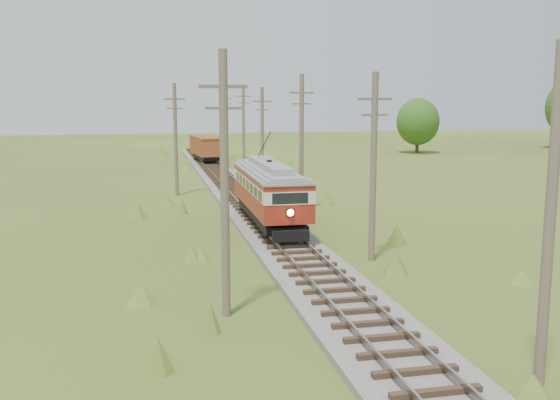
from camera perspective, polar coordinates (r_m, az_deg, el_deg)
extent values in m
cube|color=#605B54|center=(43.67, -3.09, -0.39)|extent=(3.60, 96.00, 0.25)
cube|color=#726659|center=(43.50, -4.03, 0.04)|extent=(0.08, 96.00, 0.17)
cube|color=#726659|center=(43.73, -2.17, 0.11)|extent=(0.08, 96.00, 0.17)
cube|color=#2D2116|center=(43.63, -3.10, -0.13)|extent=(2.40, 96.00, 0.16)
cube|color=black|center=(35.42, -0.98, -1.25)|extent=(2.25, 10.02, 0.41)
cube|color=maroon|center=(35.27, -0.98, 0.20)|extent=(2.63, 10.89, 1.00)
cube|color=beige|center=(35.15, -0.99, 1.51)|extent=(2.66, 10.94, 0.63)
cube|color=black|center=(35.15, -0.99, 1.51)|extent=(2.68, 10.46, 0.50)
cube|color=maroon|center=(35.09, -0.99, 2.24)|extent=(2.63, 10.89, 0.27)
cube|color=gray|center=(35.06, -0.99, 2.73)|extent=(2.69, 11.00, 0.34)
cube|color=gray|center=(35.02, -0.99, 3.23)|extent=(1.22, 8.16, 0.36)
sphere|color=#FFF2BF|center=(29.92, 0.96, -1.16)|extent=(0.33, 0.33, 0.33)
cylinder|color=black|center=(36.53, -1.47, 5.08)|extent=(0.09, 4.22, 1.75)
cylinder|color=black|center=(31.34, -0.82, -2.71)|extent=(0.12, 0.73, 0.72)
cylinder|color=black|center=(31.62, 1.60, -2.61)|extent=(0.12, 0.73, 0.72)
cylinder|color=black|center=(39.31, -3.06, -0.28)|extent=(0.12, 0.73, 0.72)
cylinder|color=black|center=(39.53, -1.11, -0.22)|extent=(0.12, 0.73, 0.72)
cube|color=black|center=(72.28, -6.74, 3.98)|extent=(2.67, 7.12, 0.48)
cube|color=brown|center=(72.18, -6.76, 4.94)|extent=(3.24, 7.94, 1.93)
cube|color=brown|center=(72.11, -6.78, 5.74)|extent=(3.30, 8.10, 0.12)
cylinder|color=black|center=(69.87, -6.97, 3.84)|extent=(0.19, 0.78, 0.77)
cylinder|color=black|center=(70.15, -5.80, 3.88)|extent=(0.19, 0.78, 0.77)
cylinder|color=black|center=(74.41, -7.63, 4.15)|extent=(0.19, 0.78, 0.77)
cylinder|color=black|center=(74.68, -6.53, 4.19)|extent=(0.19, 0.78, 0.77)
cone|color=gray|center=(57.04, -0.59, 2.43)|extent=(3.53, 3.53, 1.32)
cone|color=gray|center=(56.19, 0.52, 2.04)|extent=(1.99, 1.99, 0.77)
cylinder|color=brown|center=(16.98, 23.45, -1.71)|extent=(0.30, 0.30, 8.80)
cylinder|color=brown|center=(28.53, 8.53, 2.88)|extent=(0.30, 0.30, 8.60)
cube|color=brown|center=(28.36, 8.68, 9.12)|extent=(1.60, 0.12, 0.12)
cube|color=brown|center=(28.37, 8.64, 7.70)|extent=(1.20, 0.10, 0.10)
cylinder|color=brown|center=(40.86, 1.97, 5.14)|extent=(0.30, 0.30, 9.00)
cube|color=brown|center=(40.76, 2.00, 9.77)|extent=(1.60, 0.12, 0.12)
cube|color=brown|center=(40.76, 1.99, 8.79)|extent=(1.20, 0.10, 0.10)
cylinder|color=brown|center=(53.52, -1.64, 5.78)|extent=(0.30, 0.30, 8.40)
cube|color=brown|center=(53.42, -1.65, 8.99)|extent=(1.60, 0.12, 0.12)
cube|color=brown|center=(53.43, -1.65, 8.24)|extent=(1.20, 0.10, 0.10)
cylinder|color=brown|center=(66.37, -3.35, 6.65)|extent=(0.30, 0.30, 8.90)
cube|color=brown|center=(66.31, -3.38, 9.45)|extent=(1.60, 0.12, 0.12)
cube|color=brown|center=(66.31, -3.37, 8.85)|extent=(1.20, 0.10, 0.10)
cylinder|color=brown|center=(79.21, -4.94, 6.97)|extent=(0.30, 0.30, 8.70)
cube|color=brown|center=(79.16, -4.98, 9.25)|extent=(1.60, 0.12, 0.12)
cube|color=brown|center=(79.16, -4.97, 8.74)|extent=(1.20, 0.10, 0.10)
cylinder|color=brown|center=(20.89, -5.09, 1.21)|extent=(0.30, 0.30, 9.00)
cube|color=brown|center=(20.69, -5.22, 10.30)|extent=(1.60, 0.12, 0.12)
cube|color=brown|center=(20.69, -5.19, 8.36)|extent=(1.20, 0.10, 0.10)
cylinder|color=brown|center=(48.68, -9.52, 5.43)|extent=(0.30, 0.30, 8.60)
cube|color=brown|center=(48.58, -9.62, 9.08)|extent=(1.60, 0.12, 0.12)
cube|color=brown|center=(48.59, -9.60, 8.26)|extent=(1.20, 0.10, 0.10)
cylinder|color=#38281C|center=(88.72, 12.42, 5.02)|extent=(0.50, 0.50, 2.52)
ellipsoid|color=#225018|center=(88.56, 12.49, 7.01)|extent=(5.88, 5.88, 6.47)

